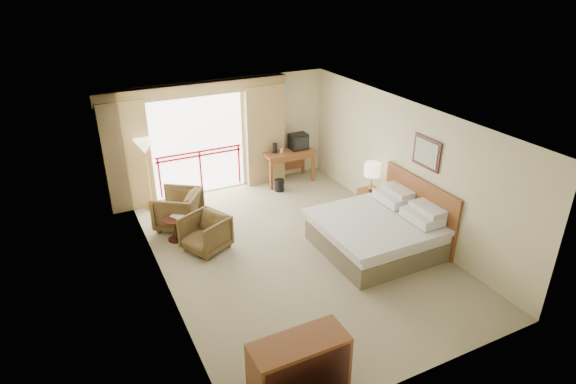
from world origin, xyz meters
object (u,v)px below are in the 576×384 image
tv (299,141)px  armchair_far (180,226)px  nightstand (371,204)px  desk (287,157)px  floor_lamp (144,149)px  dresser (299,367)px  table_lamp (372,170)px  side_table (175,225)px  wastebasket (279,185)px  armchair_near (207,249)px  bed (378,232)px

tv → armchair_far: (-3.42, -1.07, -1.04)m
nightstand → armchair_far: 4.19m
nightstand → desk: (-0.79, 2.58, 0.34)m
floor_lamp → dresser: 6.26m
dresser → armchair_far: bearing=96.9°
table_lamp → side_table: (-4.12, 0.88, -0.76)m
table_lamp → desk: table_lamp is taller
desk → wastebasket: 0.83m
table_lamp → dresser: table_lamp is taller
nightstand → floor_lamp: size_ratio=0.37×
table_lamp → dresser: 5.21m
dresser → armchair_near: bearing=94.2°
armchair_far → desk: bearing=144.4°
floor_lamp → dresser: (0.59, -6.15, -1.02)m
tv → floor_lamp: size_ratio=0.26×
bed → armchair_far: (-3.25, 2.61, -0.38)m
nightstand → armchair_near: 3.70m
floor_lamp → dresser: size_ratio=1.32×
desk → armchair_near: bearing=-143.2°
bed → side_table: bed is taller
nightstand → armchair_far: (-3.91, 1.45, -0.31)m
desk → floor_lamp: 3.55m
bed → armchair_near: (-3.02, 1.47, -0.38)m
desk → dresser: size_ratio=1.01×
desk → floor_lamp: floor_lamp is taller
desk → wastebasket: desk is taller
bed → armchair_far: bed is taller
table_lamp → wastebasket: size_ratio=2.08×
floor_lamp → bed: bearing=-46.0°
table_lamp → wastebasket: table_lamp is taller
desk → dresser: dresser is taller
nightstand → floor_lamp: floor_lamp is taller
nightstand → armchair_far: size_ratio=0.69×
floor_lamp → wastebasket: bearing=-8.6°
bed → wastebasket: 3.32m
tv → floor_lamp: floor_lamp is taller
side_table → armchair_far: bearing=68.1°
tv → dresser: size_ratio=0.35×
nightstand → table_lamp: size_ratio=1.02×
desk → armchair_near: desk is taller
bed → desk: 3.75m
table_lamp → nightstand: bearing=-90.0°
table_lamp → side_table: table_lamp is taller
armchair_far → side_table: size_ratio=1.84×
nightstand → armchair_near: (-3.68, 0.31, -0.31)m
tv → side_table: bearing=-171.4°
bed → desk: (-0.13, 3.74, 0.28)m
table_lamp → dresser: (-3.67, -3.64, -0.67)m
wastebasket → tv: bearing=29.3°
wastebasket → dresser: dresser is taller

